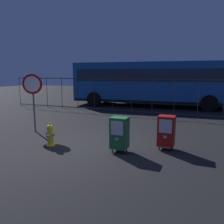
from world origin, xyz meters
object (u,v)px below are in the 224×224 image
traffic_cone (114,120)px  newspaper_box_primary (166,131)px  fire_hydrant (50,135)px  newspaper_box_secondary (119,133)px  stop_sign (33,91)px  bus_near (151,82)px  bus_far (175,80)px

traffic_cone → newspaper_box_primary: bearing=-41.9°
fire_hydrant → newspaper_box_secondary: bearing=8.3°
newspaper_box_primary → stop_sign: size_ratio=0.46×
bus_near → newspaper_box_secondary: bearing=-87.3°
bus_near → stop_sign: bearing=-111.9°
traffic_cone → bus_near: (0.11, 6.42, 1.45)m
newspaper_box_primary → traffic_cone: (-2.63, 2.36, -0.31)m
bus_near → traffic_cone: bearing=-96.1°
newspaper_box_primary → bus_far: bearing=96.3°
traffic_cone → bus_far: bus_far is taller
fire_hydrant → bus_far: size_ratio=0.07×
newspaper_box_secondary → bus_far: (-0.16, 13.08, 1.14)m
stop_sign → bus_far: (3.73, 12.16, 0.11)m
bus_near → bus_far: (1.15, 3.57, 0.00)m
traffic_cone → bus_far: 10.17m
traffic_cone → stop_sign: bearing=-138.8°
newspaper_box_primary → traffic_cone: size_ratio=1.92×
bus_near → fire_hydrant: bearing=-100.2°
fire_hydrant → newspaper_box_primary: newspaper_box_primary is taller
newspaper_box_primary → bus_near: (-2.52, 8.77, 1.14)m
newspaper_box_primary → stop_sign: stop_sign is taller
stop_sign → bus_near: 8.96m
fire_hydrant → traffic_cone: size_ratio=1.41×
newspaper_box_primary → stop_sign: (-5.10, 0.19, 1.03)m
newspaper_box_secondary → stop_sign: (-3.90, 0.93, 1.03)m
traffic_cone → bus_far: (1.26, 9.99, 1.45)m
fire_hydrant → bus_near: (0.87, 9.83, 1.36)m
newspaper_box_primary → bus_near: size_ratio=0.10×
bus_near → newspaper_box_primary: bearing=-79.1°
stop_sign → fire_hydrant: bearing=-36.0°
traffic_cone → bus_near: bus_near is taller
newspaper_box_primary → traffic_cone: newspaper_box_primary is taller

